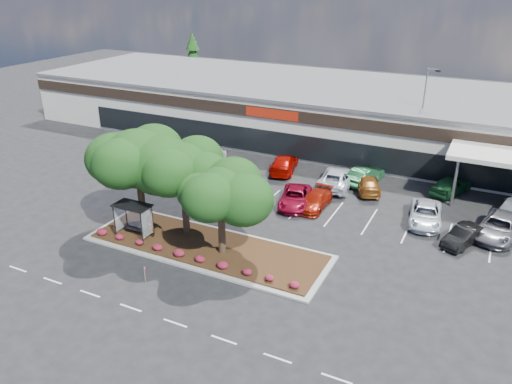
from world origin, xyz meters
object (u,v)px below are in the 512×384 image
at_px(light_pole, 421,125).
at_px(car_1, 166,168).
at_px(survey_stake, 145,272).
at_px(car_0, 128,169).

height_order(light_pole, car_1, light_pole).
relative_size(light_pole, survey_stake, 9.13).
height_order(light_pole, car_0, light_pole).
bearing_deg(light_pole, car_0, -148.85).
xyz_separation_m(survey_stake, car_1, (-9.84, 15.93, -0.05)).
height_order(light_pole, survey_stake, light_pole).
bearing_deg(car_0, survey_stake, -65.12).
distance_m(survey_stake, car_1, 18.73).
distance_m(survey_stake, car_0, 18.94).
height_order(car_0, car_1, car_0).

